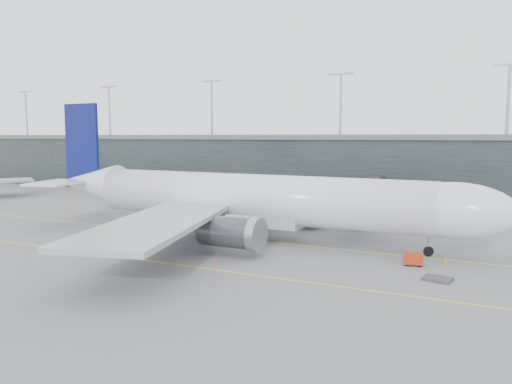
% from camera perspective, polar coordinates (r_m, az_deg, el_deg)
% --- Properties ---
extents(ground, '(320.00, 320.00, 0.00)m').
position_cam_1_polar(ground, '(78.59, -4.13, -4.49)').
color(ground, '#58585D').
rests_on(ground, ground).
extents(taxiline_a, '(160.00, 0.25, 0.02)m').
position_cam_1_polar(taxiline_a, '(75.21, -5.66, -4.99)').
color(taxiline_a, yellow).
rests_on(taxiline_a, ground).
extents(taxiline_b, '(160.00, 0.25, 0.02)m').
position_cam_1_polar(taxiline_b, '(62.48, -13.41, -7.49)').
color(taxiline_b, yellow).
rests_on(taxiline_b, ground).
extents(taxiline_lead_main, '(0.25, 60.00, 0.02)m').
position_cam_1_polar(taxiline_lead_main, '(94.27, 4.61, -2.66)').
color(taxiline_lead_main, yellow).
rests_on(taxiline_lead_main, ground).
extents(taxiline_lead_adj, '(0.25, 60.00, 0.02)m').
position_cam_1_polar(taxiline_lead_adj, '(143.77, -26.62, -0.19)').
color(taxiline_lead_adj, yellow).
rests_on(taxiline_lead_adj, ground).
extents(terminal, '(240.00, 36.00, 29.00)m').
position_cam_1_polar(terminal, '(130.84, 8.65, 3.17)').
color(terminal, black).
rests_on(terminal, ground).
extents(main_aircraft, '(72.59, 68.39, 20.40)m').
position_cam_1_polar(main_aircraft, '(72.54, -0.71, -0.81)').
color(main_aircraft, silver).
rests_on(main_aircraft, ground).
extents(jet_bridge, '(9.10, 43.30, 6.48)m').
position_cam_1_polar(jet_bridge, '(93.63, 13.15, 0.12)').
color(jet_bridge, '#2A2B2F').
rests_on(jet_bridge, ground).
extents(gse_cart, '(2.27, 1.69, 1.40)m').
position_cam_1_polar(gse_cart, '(60.58, 17.53, -7.30)').
color(gse_cart, '#A52A0B').
rests_on(gse_cart, ground).
extents(baggage_dolly, '(3.11, 2.65, 0.28)m').
position_cam_1_polar(baggage_dolly, '(55.56, 20.04, -9.29)').
color(baggage_dolly, '#3B3C41').
rests_on(baggage_dolly, ground).
extents(uld_a, '(2.60, 2.33, 1.97)m').
position_cam_1_polar(uld_a, '(88.33, -3.92, -2.59)').
color(uld_a, '#3E3E44').
rests_on(uld_a, ground).
extents(uld_b, '(2.41, 2.03, 2.01)m').
position_cam_1_polar(uld_b, '(89.61, -1.47, -2.44)').
color(uld_b, '#3E3E44').
rests_on(uld_b, ground).
extents(uld_c, '(2.85, 2.62, 2.09)m').
position_cam_1_polar(uld_c, '(88.13, -0.57, -2.56)').
color(uld_c, '#3E3E44').
rests_on(uld_c, ground).
extents(cone_nose, '(0.46, 0.46, 0.73)m').
position_cam_1_polar(cone_nose, '(63.10, 20.84, -7.27)').
color(cone_nose, orange).
rests_on(cone_nose, ground).
extents(cone_wing_stbd, '(0.42, 0.42, 0.67)m').
position_cam_1_polar(cone_wing_stbd, '(59.03, -4.68, -7.83)').
color(cone_wing_stbd, '#EA3C0D').
rests_on(cone_wing_stbd, ground).
extents(cone_wing_port, '(0.45, 0.45, 0.71)m').
position_cam_1_polar(cone_wing_port, '(84.65, 4.01, -3.45)').
color(cone_wing_port, '#F0570D').
rests_on(cone_wing_port, ground).
extents(cone_tail, '(0.45, 0.45, 0.72)m').
position_cam_1_polar(cone_tail, '(74.43, -15.55, -5.04)').
color(cone_tail, orange).
rests_on(cone_tail, ground).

